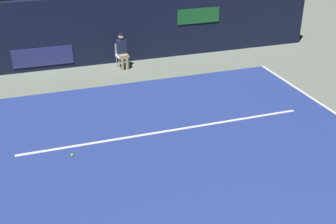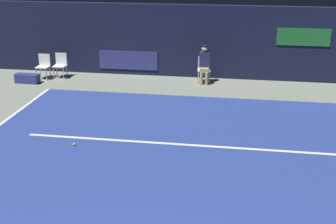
{
  "view_description": "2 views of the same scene",
  "coord_description": "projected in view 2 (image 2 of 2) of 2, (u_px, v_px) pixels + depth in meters",
  "views": [
    {
      "loc": [
        -3.27,
        -2.99,
        5.69
      ],
      "look_at": [
        -0.27,
        5.94,
        1.02
      ],
      "focal_mm": 45.38,
      "sensor_mm": 36.0,
      "label": 1
    },
    {
      "loc": [
        1.09,
        -3.04,
        4.54
      ],
      "look_at": [
        -0.38,
        6.27,
        1.02
      ],
      "focal_mm": 47.81,
      "sensor_mm": 36.0,
      "label": 2
    }
  ],
  "objects": [
    {
      "name": "ground_plane",
      "position": [
        175.0,
        187.0,
        8.95
      ],
      "size": [
        32.23,
        32.23,
        0.0
      ],
      "primitive_type": "plane",
      "color": "gray"
    },
    {
      "name": "court_surface",
      "position": [
        175.0,
        187.0,
        8.95
      ],
      "size": [
        10.34,
        11.49,
        0.01
      ],
      "primitive_type": "cube",
      "color": "navy",
      "rests_on": "ground"
    },
    {
      "name": "line_judge_on_chair",
      "position": [
        204.0,
        64.0,
        15.5
      ],
      "size": [
        0.48,
        0.56,
        1.32
      ],
      "color": "white",
      "rests_on": "ground"
    },
    {
      "name": "equipment_bag",
      "position": [
        27.0,
        78.0,
        15.69
      ],
      "size": [
        0.85,
        0.36,
        0.32
      ],
      "primitive_type": "cube",
      "rotation": [
        0.0,
        0.0,
        -0.04
      ],
      "color": "navy",
      "rests_on": "ground"
    },
    {
      "name": "courtside_chair_near",
      "position": [
        43.0,
        65.0,
        16.11
      ],
      "size": [
        0.44,
        0.42,
        0.88
      ],
      "color": "white",
      "rests_on": "ground"
    },
    {
      "name": "tennis_ball",
      "position": [
        74.0,
        144.0,
        10.75
      ],
      "size": [
        0.07,
        0.07,
        0.07
      ],
      "primitive_type": "sphere",
      "color": "#CCE033",
      "rests_on": "court_surface"
    },
    {
      "name": "courtside_chair_far",
      "position": [
        60.0,
        64.0,
        16.25
      ],
      "size": [
        0.45,
        0.42,
        0.88
      ],
      "color": "white",
      "rests_on": "ground"
    },
    {
      "name": "back_wall",
      "position": [
        207.0,
        42.0,
        16.03
      ],
      "size": [
        16.52,
        0.33,
        2.6
      ],
      "color": "#141933",
      "rests_on": "ground"
    },
    {
      "name": "line_service",
      "position": [
        187.0,
        145.0,
        10.81
      ],
      "size": [
        8.06,
        0.1,
        0.01
      ],
      "primitive_type": "cube",
      "color": "white",
      "rests_on": "court_surface"
    }
  ]
}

